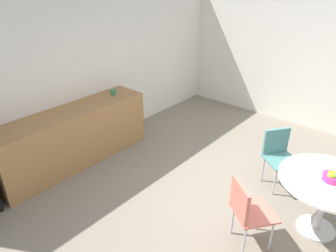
# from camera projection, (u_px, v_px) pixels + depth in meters

# --- Properties ---
(ground_plane) EXTENTS (6.00, 6.00, 0.00)m
(ground_plane) POSITION_uv_depth(u_px,v_px,m) (246.00, 211.00, 3.94)
(ground_plane) COLOR gray
(wall_back) EXTENTS (6.00, 0.10, 2.60)m
(wall_back) POSITION_uv_depth(u_px,v_px,m) (93.00, 70.00, 5.10)
(wall_back) COLOR white
(wall_back) RESTS_ON ground_plane
(counter_block) EXTENTS (2.47, 0.60, 0.90)m
(counter_block) POSITION_uv_depth(u_px,v_px,m) (74.00, 137.00, 4.79)
(counter_block) COLOR #9E7042
(counter_block) RESTS_ON ground_plane
(round_table) EXTENTS (1.08, 1.08, 0.74)m
(round_table) POSITION_uv_depth(u_px,v_px,m) (327.00, 190.00, 3.40)
(round_table) COLOR silver
(round_table) RESTS_ON ground_plane
(chair_teal) EXTENTS (0.59, 0.59, 0.83)m
(chair_teal) POSITION_uv_depth(u_px,v_px,m) (278.00, 151.00, 4.26)
(chair_teal) COLOR silver
(chair_teal) RESTS_ON ground_plane
(chair_coral) EXTENTS (0.59, 0.59, 0.83)m
(chair_coral) POSITION_uv_depth(u_px,v_px,m) (247.00, 207.00, 3.25)
(chair_coral) COLOR silver
(chair_coral) RESTS_ON ground_plane
(fruit_bowl) EXTENTS (0.21, 0.21, 0.13)m
(fruit_bowl) POSITION_uv_depth(u_px,v_px,m) (333.00, 177.00, 3.30)
(fruit_bowl) COLOR #D8338C
(fruit_bowl) RESTS_ON round_table
(mug_white) EXTENTS (0.13, 0.08, 0.09)m
(mug_white) POSITION_uv_depth(u_px,v_px,m) (113.00, 92.00, 5.15)
(mug_white) COLOR #338C59
(mug_white) RESTS_ON counter_block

